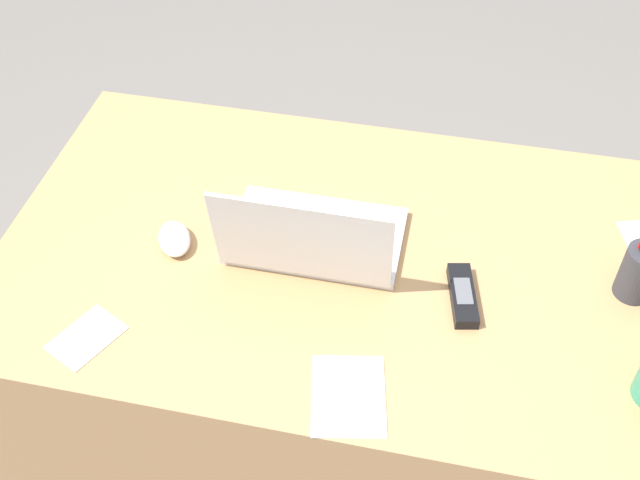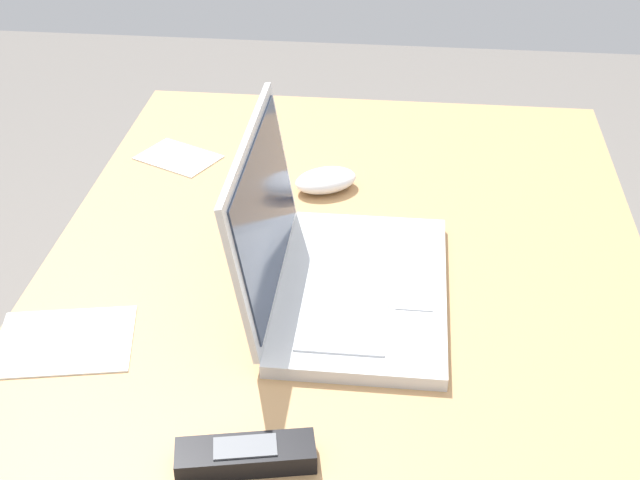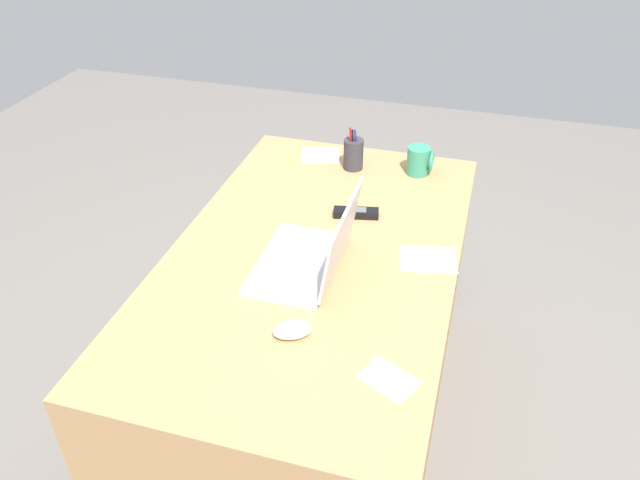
# 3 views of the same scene
# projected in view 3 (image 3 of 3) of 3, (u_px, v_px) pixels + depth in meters

# --- Properties ---
(ground_plane) EXTENTS (6.00, 6.00, 0.00)m
(ground_plane) POSITION_uv_depth(u_px,v_px,m) (316.00, 416.00, 2.27)
(ground_plane) COLOR slate
(desk) EXTENTS (1.43, 0.84, 0.74)m
(desk) POSITION_uv_depth(u_px,v_px,m) (315.00, 342.00, 2.06)
(desk) COLOR tan
(desk) RESTS_ON ground
(laptop) EXTENTS (0.35, 0.26, 0.22)m
(laptop) POSITION_uv_depth(u_px,v_px,m) (311.00, 255.00, 1.76)
(laptop) COLOR silver
(laptop) RESTS_ON desk
(computer_mouse) EXTENTS (0.10, 0.12, 0.03)m
(computer_mouse) POSITION_uv_depth(u_px,v_px,m) (292.00, 330.00, 1.55)
(computer_mouse) COLOR white
(computer_mouse) RESTS_ON desk
(coffee_mug_white) EXTENTS (0.08, 0.09, 0.10)m
(coffee_mug_white) POSITION_uv_depth(u_px,v_px,m) (419.00, 161.00, 2.22)
(coffee_mug_white) COLOR #338C6B
(coffee_mug_white) RESTS_ON desk
(cordless_phone) EXTENTS (0.07, 0.15, 0.03)m
(cordless_phone) POSITION_uv_depth(u_px,v_px,m) (356.00, 213.00, 2.00)
(cordless_phone) COLOR black
(cordless_phone) RESTS_ON desk
(pen_holder) EXTENTS (0.07, 0.07, 0.17)m
(pen_holder) POSITION_uv_depth(u_px,v_px,m) (353.00, 154.00, 2.25)
(pen_holder) COLOR #333338
(pen_holder) RESTS_ON desk
(paper_note_near_laptop) EXTENTS (0.16, 0.19, 0.00)m
(paper_note_near_laptop) POSITION_uv_depth(u_px,v_px,m) (428.00, 259.00, 1.82)
(paper_note_near_laptop) COLOR white
(paper_note_near_laptop) RESTS_ON desk
(paper_note_left) EXTENTS (0.14, 0.15, 0.00)m
(paper_note_left) POSITION_uv_depth(u_px,v_px,m) (388.00, 379.00, 1.43)
(paper_note_left) COLOR white
(paper_note_left) RESTS_ON desk
(paper_note_right) EXTENTS (0.16, 0.17, 0.00)m
(paper_note_right) POSITION_uv_depth(u_px,v_px,m) (321.00, 155.00, 2.36)
(paper_note_right) COLOR white
(paper_note_right) RESTS_ON desk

